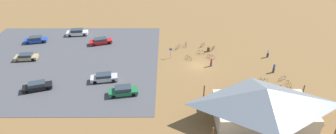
{
  "coord_description": "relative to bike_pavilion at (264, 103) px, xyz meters",
  "views": [
    {
      "loc": [
        5.92,
        47.45,
        26.52
      ],
      "look_at": [
        5.71,
        2.63,
        1.2
      ],
      "focal_mm": 30.86,
      "sensor_mm": 36.0,
      "label": 1
    }
  ],
  "objects": [
    {
      "name": "trash_bin",
      "position": [
        4.57,
        -21.97,
        -2.56
      ],
      "size": [
        0.6,
        0.6,
        0.9
      ],
      "primitive_type": "cylinder",
      "color": "brown",
      "rests_on": "ground"
    },
    {
      "name": "lot_sign",
      "position": [
        12.4,
        -19.07,
        -1.6
      ],
      "size": [
        0.56,
        0.08,
        2.2
      ],
      "color": "#99999E",
      "rests_on": "ground"
    },
    {
      "name": "bicycle_teal_yard_center",
      "position": [
        10.86,
        -23.15,
        -2.64
      ],
      "size": [
        1.05,
        1.37,
        0.83
      ],
      "color": "black",
      "rests_on": "ground"
    },
    {
      "name": "parking_lot_asphalt",
      "position": [
        33.7,
        -17.78,
        -2.99
      ],
      "size": [
        37.52,
        33.94,
        0.05
      ],
      "primitive_type": "cube",
      "color": "#4C4C51",
      "rests_on": "ground"
    },
    {
      "name": "visitor_at_bikes",
      "position": [
        -6.07,
        -13.37,
        -2.06
      ],
      "size": [
        0.36,
        0.36,
        1.8
      ],
      "color": "#2D3347",
      "rests_on": "ground"
    },
    {
      "name": "car_red_back_corner",
      "position": [
        27.49,
        -25.7,
        -2.31
      ],
      "size": [
        5.03,
        3.2,
        1.3
      ],
      "color": "red",
      "rests_on": "parking_lot_asphalt"
    },
    {
      "name": "car_silver_inner_stall",
      "position": [
        23.93,
        -10.59,
        -2.29
      ],
      "size": [
        4.76,
        2.55,
        1.34
      ],
      "color": "#BCBCC1",
      "rests_on": "parking_lot_asphalt"
    },
    {
      "name": "bicycle_green_lone_west",
      "position": [
        8.91,
        -18.39,
        -2.63
      ],
      "size": [
        1.2,
        1.26,
        0.84
      ],
      "color": "black",
      "rests_on": "ground"
    },
    {
      "name": "car_tan_end_stall",
      "position": [
        40.52,
        -18.37,
        -2.32
      ],
      "size": [
        4.42,
        2.31,
        1.27
      ],
      "color": "tan",
      "rests_on": "parking_lot_asphalt"
    },
    {
      "name": "ground",
      "position": [
        7.26,
        -15.94,
        -3.01
      ],
      "size": [
        160.0,
        160.0,
        0.0
      ],
      "primitive_type": "plane",
      "color": "olive",
      "rests_on": "ground"
    },
    {
      "name": "bicycle_yellow_yard_front",
      "position": [
        -7.3,
        -8.98,
        -2.66
      ],
      "size": [
        0.48,
        1.74,
        0.81
      ],
      "color": "black",
      "rests_on": "ground"
    },
    {
      "name": "visitor_near_lot",
      "position": [
        -6.84,
        -19.33,
        -2.08
      ],
      "size": [
        0.37,
        0.36,
        1.77
      ],
      "color": "#2D3347",
      "rests_on": "ground"
    },
    {
      "name": "visitor_crossing_yard",
      "position": [
        4.87,
        -15.75,
        -2.12
      ],
      "size": [
        0.39,
        0.4,
        1.7
      ],
      "color": "#2D3347",
      "rests_on": "ground"
    },
    {
      "name": "car_blue_second_row",
      "position": [
        41.89,
        -26.52,
        -2.29
      ],
      "size": [
        4.87,
        2.8,
        1.35
      ],
      "color": "#1E42B2",
      "rests_on": "parking_lot_asphalt"
    },
    {
      "name": "bicycle_silver_trailside",
      "position": [
        -6.66,
        -10.57,
        -2.63
      ],
      "size": [
        1.53,
        0.83,
        0.82
      ],
      "color": "black",
      "rests_on": "ground"
    },
    {
      "name": "bicycle_red_back_row",
      "position": [
        9.07,
        -24.47,
        -2.61
      ],
      "size": [
        0.48,
        1.84,
        0.88
      ],
      "color": "black",
      "rests_on": "ground"
    },
    {
      "name": "car_white_mid_lot",
      "position": [
        33.85,
        -30.45,
        -2.23
      ],
      "size": [
        4.92,
        2.38,
        1.48
      ],
      "color": "white",
      "rests_on": "parking_lot_asphalt"
    },
    {
      "name": "bicycle_blue_near_porch",
      "position": [
        -3.15,
        -9.99,
        -2.62
      ],
      "size": [
        1.78,
        0.48,
        0.92
      ],
      "color": "black",
      "rests_on": "ground"
    },
    {
      "name": "bicycle_purple_mid_cluster",
      "position": [
        -5.16,
        -7.56,
        -2.63
      ],
      "size": [
        1.05,
        1.39,
        0.85
      ],
      "color": "black",
      "rests_on": "ground"
    },
    {
      "name": "bicycle_purple_edge_south",
      "position": [
        4.47,
        -18.89,
        -2.62
      ],
      "size": [
        1.48,
        1.12,
        0.83
      ],
      "color": "black",
      "rests_on": "ground"
    },
    {
      "name": "bicycle_white_edge_north",
      "position": [
        6.22,
        -20.83,
        -2.64
      ],
      "size": [
        1.62,
        0.53,
        0.83
      ],
      "color": "black",
      "rests_on": "ground"
    },
    {
      "name": "bike_pavilion",
      "position": [
        0.0,
        0.0,
        0.0
      ],
      "size": [
        15.45,
        9.78,
        5.4
      ],
      "color": "beige",
      "rests_on": "ground"
    },
    {
      "name": "car_green_front_row",
      "position": [
        20.12,
        -6.48,
        -2.25
      ],
      "size": [
        4.83,
        2.66,
        1.44
      ],
      "color": "#1E6B3D",
      "rests_on": "parking_lot_asphalt"
    },
    {
      "name": "car_black_aisle_side",
      "position": [
        34.32,
        -7.96,
        -2.3
      ],
      "size": [
        4.87,
        3.12,
        1.34
      ],
      "color": "black",
      "rests_on": "parking_lot_asphalt"
    },
    {
      "name": "bicycle_black_yard_left",
      "position": [
        3.49,
        -22.66,
        -2.65
      ],
      "size": [
        0.93,
        1.53,
        0.84
      ],
      "color": "black",
      "rests_on": "ground"
    },
    {
      "name": "bicycle_orange_near_sign",
      "position": [
        5.57,
        -24.16,
        -2.64
      ],
      "size": [
        1.11,
        1.45,
        0.8
      ],
      "color": "black",
      "rests_on": "ground"
    }
  ]
}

